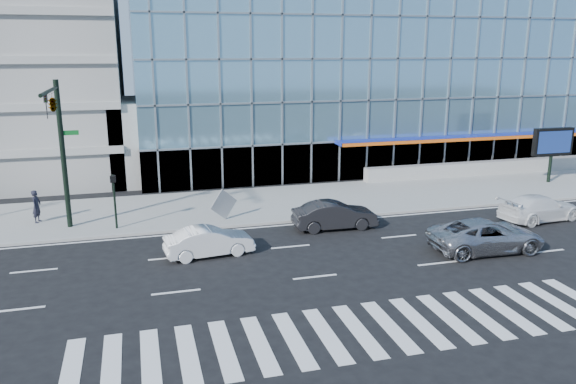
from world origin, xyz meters
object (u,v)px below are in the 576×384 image
object	(u,v)px
ped_signal_post	(114,193)
pedestrian	(37,206)
tilted_panel	(224,204)
dark_sedan	(335,215)
traffic_signal	(56,121)
silver_suv	(487,235)
white_sedan	(209,242)
marquee_sign	(553,143)
white_suv	(540,208)

from	to	relation	value
ped_signal_post	pedestrian	distance (m)	5.06
tilted_panel	dark_sedan	bearing A→B (deg)	-51.39
traffic_signal	dark_sedan	distance (m)	15.34
silver_suv	white_sedan	size ratio (longest dim) A/B	1.33
marquee_sign	white_suv	bearing A→B (deg)	-132.52
silver_suv	tilted_panel	distance (m)	14.26
white_sedan	pedestrian	world-z (taller)	pedestrian
marquee_sign	white_sedan	size ratio (longest dim) A/B	0.94
traffic_signal	ped_signal_post	size ratio (longest dim) A/B	2.67
marquee_sign	tilted_panel	world-z (taller)	marquee_sign
dark_sedan	white_sedan	bearing A→B (deg)	109.58
silver_suv	pedestrian	bearing A→B (deg)	66.61
dark_sedan	pedestrian	size ratio (longest dim) A/B	2.50
ped_signal_post	traffic_signal	bearing A→B (deg)	-171.48
traffic_signal	white_sedan	distance (m)	9.97
silver_suv	white_suv	size ratio (longest dim) A/B	1.10
tilted_panel	white_suv	bearing A→B (deg)	-39.56
white_suv	pedestrian	xyz separation A→B (m)	(-27.99, 6.80, 0.33)
marquee_sign	pedestrian	distance (m)	34.89
white_sedan	tilted_panel	bearing A→B (deg)	-23.29
tilted_panel	silver_suv	bearing A→B (deg)	-60.04
ped_signal_post	marquee_sign	size ratio (longest dim) A/B	0.75
white_sedan	silver_suv	bearing A→B (deg)	-109.31
ped_signal_post	white_suv	bearing A→B (deg)	-10.56
white_sedan	traffic_signal	bearing A→B (deg)	49.13
traffic_signal	pedestrian	xyz separation A→B (m)	(-1.83, 2.77, -5.09)
white_sedan	tilted_panel	distance (m)	5.36
silver_suv	tilted_panel	size ratio (longest dim) A/B	4.36
dark_sedan	traffic_signal	bearing A→B (deg)	82.33
white_sedan	ped_signal_post	bearing A→B (deg)	34.34
dark_sedan	marquee_sign	bearing A→B (deg)	-71.14
ped_signal_post	dark_sedan	size ratio (longest dim) A/B	0.65
pedestrian	traffic_signal	bearing A→B (deg)	-129.23
white_suv	white_sedan	bearing A→B (deg)	84.23
white_suv	pedestrian	distance (m)	28.81
ped_signal_post	pedestrian	world-z (taller)	ped_signal_post
ped_signal_post	white_suv	size ratio (longest dim) A/B	0.58
traffic_signal	white_sedan	size ratio (longest dim) A/B	1.88
white_suv	tilted_panel	xyz separation A→B (m)	(-17.73, 4.47, 0.32)
white_suv	white_sedan	xyz separation A→B (m)	(-19.26, -0.65, -0.05)
silver_suv	pedestrian	size ratio (longest dim) A/B	3.05
white_suv	dark_sedan	world-z (taller)	dark_sedan
pedestrian	ped_signal_post	bearing A→B (deg)	-101.66
traffic_signal	white_suv	size ratio (longest dim) A/B	1.55
traffic_signal	dark_sedan	size ratio (longest dim) A/B	1.72
ped_signal_post	silver_suv	xyz separation A→B (m)	(17.66, -8.04, -1.35)
marquee_sign	white_suv	xyz separation A→B (m)	(-6.84, -7.46, -2.32)
dark_sedan	tilted_panel	size ratio (longest dim) A/B	3.57
traffic_signal	pedestrian	world-z (taller)	traffic_signal
marquee_sign	tilted_panel	bearing A→B (deg)	-173.05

